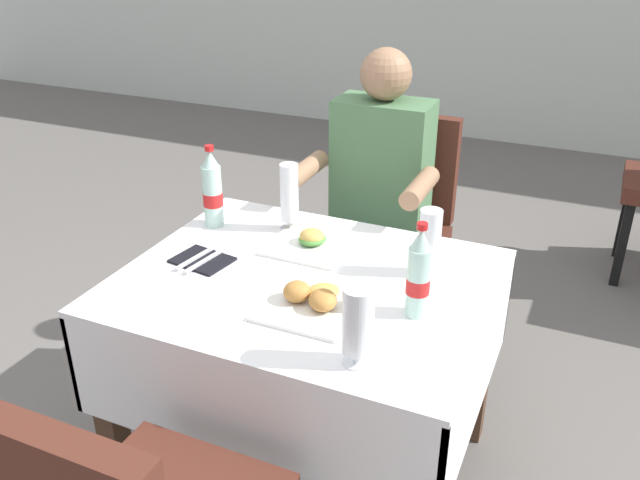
# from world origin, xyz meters

# --- Properties ---
(main_dining_table) EXTENTS (1.07, 0.86, 0.73)m
(main_dining_table) POSITION_xyz_m (0.14, 0.14, 0.56)
(main_dining_table) COLOR white
(main_dining_table) RESTS_ON ground
(chair_far_diner_seat) EXTENTS (0.44, 0.50, 0.97)m
(chair_far_diner_seat) POSITION_xyz_m (0.14, 0.96, 0.55)
(chair_far_diner_seat) COLOR #4C2319
(chair_far_diner_seat) RESTS_ON ground
(seated_diner_far) EXTENTS (0.50, 0.46, 1.26)m
(seated_diner_far) POSITION_xyz_m (0.10, 0.85, 0.71)
(seated_diner_far) COLOR #282D42
(seated_diner_far) RESTS_ON ground
(plate_near_camera) EXTENTS (0.25, 0.25, 0.07)m
(plate_near_camera) POSITION_xyz_m (0.22, -0.00, 0.75)
(plate_near_camera) COLOR white
(plate_near_camera) RESTS_ON main_dining_table
(plate_far_diner) EXTENTS (0.25, 0.25, 0.06)m
(plate_far_diner) POSITION_xyz_m (0.06, 0.33, 0.75)
(plate_far_diner) COLOR white
(plate_far_diner) RESTS_ON main_dining_table
(beer_glass_left) EXTENTS (0.07, 0.07, 0.23)m
(beer_glass_left) POSITION_xyz_m (-0.05, 0.42, 0.85)
(beer_glass_left) COLOR white
(beer_glass_left) RESTS_ON main_dining_table
(beer_glass_middle) EXTENTS (0.07, 0.07, 0.20)m
(beer_glass_middle) POSITION_xyz_m (0.42, -0.18, 0.83)
(beer_glass_middle) COLOR white
(beer_glass_middle) RESTS_ON main_dining_table
(beer_glass_right) EXTENTS (0.07, 0.07, 0.20)m
(beer_glass_right) POSITION_xyz_m (0.45, 0.31, 0.83)
(beer_glass_right) COLOR white
(beer_glass_right) RESTS_ON main_dining_table
(cola_bottle_primary) EXTENTS (0.07, 0.07, 0.28)m
(cola_bottle_primary) POSITION_xyz_m (-0.31, 0.35, 0.85)
(cola_bottle_primary) COLOR silver
(cola_bottle_primary) RESTS_ON main_dining_table
(cola_bottle_secondary) EXTENTS (0.06, 0.06, 0.27)m
(cola_bottle_secondary) POSITION_xyz_m (0.48, 0.08, 0.85)
(cola_bottle_secondary) COLOR silver
(cola_bottle_secondary) RESTS_ON main_dining_table
(napkin_cutlery_set) EXTENTS (0.19, 0.20, 0.01)m
(napkin_cutlery_set) POSITION_xyz_m (-0.20, 0.11, 0.74)
(napkin_cutlery_set) COLOR black
(napkin_cutlery_set) RESTS_ON main_dining_table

